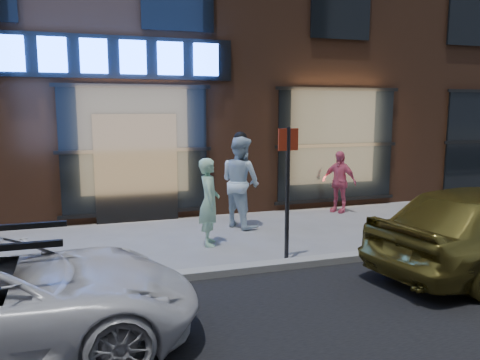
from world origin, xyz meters
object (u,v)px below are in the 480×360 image
at_px(man_cap, 240,182).
at_px(passerby, 339,182).
at_px(man_bowtie, 209,202).
at_px(sign_post, 288,182).

relative_size(man_cap, passerby, 1.29).
bearing_deg(man_bowtie, passerby, -52.57).
xyz_separation_m(man_cap, passerby, (2.74, 0.65, -0.22)).
height_order(man_bowtie, passerby, man_bowtie).
distance_m(passerby, sign_post, 4.17).
height_order(man_cap, sign_post, sign_post).
relative_size(man_cap, sign_post, 0.88).
xyz_separation_m(man_bowtie, man_cap, (0.96, 1.12, 0.16)).
bearing_deg(sign_post, man_bowtie, 120.27).
relative_size(man_bowtie, man_cap, 0.83).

